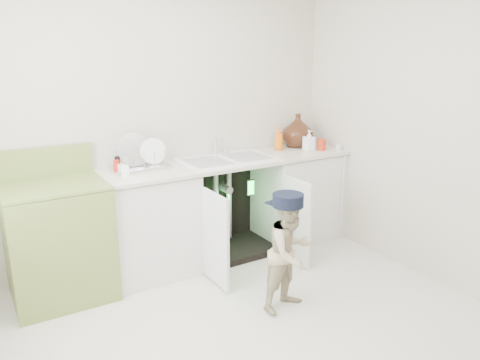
{
  "coord_description": "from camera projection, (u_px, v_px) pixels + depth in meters",
  "views": [
    {
      "loc": [
        -1.49,
        -2.36,
        1.85
      ],
      "look_at": [
        0.38,
        0.7,
        0.85
      ],
      "focal_mm": 35.0,
      "sensor_mm": 36.0,
      "label": 1
    }
  ],
  "objects": [
    {
      "name": "counter_run",
      "position": [
        230.0,
        204.0,
        4.34
      ],
      "size": [
        2.44,
        1.02,
        1.23
      ],
      "color": "silver",
      "rests_on": "ground"
    },
    {
      "name": "avocado_stove",
      "position": [
        59.0,
        239.0,
        3.55
      ],
      "size": [
        0.73,
        0.65,
        1.13
      ],
      "color": "olive",
      "rests_on": "ground"
    },
    {
      "name": "ground",
      "position": [
        246.0,
        332.0,
        3.18
      ],
      "size": [
        3.5,
        3.5,
        0.0
      ],
      "primitive_type": "plane",
      "color": "beige",
      "rests_on": "ground"
    },
    {
      "name": "repair_worker",
      "position": [
        290.0,
        251.0,
        3.38
      ],
      "size": [
        0.48,
        0.95,
        0.88
      ],
      "rotation": [
        0.0,
        0.0,
        0.2
      ],
      "color": "#C2B38B",
      "rests_on": "ground"
    },
    {
      "name": "room_shell",
      "position": [
        247.0,
        152.0,
        2.84
      ],
      "size": [
        6.0,
        5.5,
        1.26
      ],
      "color": "beige",
      "rests_on": "ground"
    }
  ]
}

